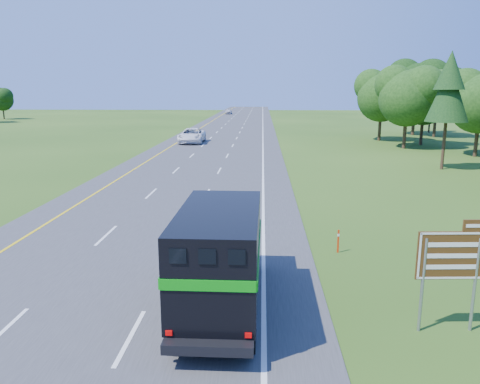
% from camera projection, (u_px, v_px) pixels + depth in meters
% --- Properties ---
extents(ground, '(300.00, 300.00, 0.00)m').
position_uv_depth(ground, '(30.00, 380.00, 10.99)').
color(ground, '#234713').
rests_on(ground, ground).
extents(road, '(15.00, 260.00, 0.04)m').
position_uv_depth(road, '(220.00, 143.00, 59.77)').
color(road, '#38383A').
rests_on(road, ground).
extents(lane_markings, '(11.15, 260.00, 0.01)m').
position_uv_depth(lane_markings, '(220.00, 143.00, 59.77)').
color(lane_markings, yellow).
rests_on(lane_markings, road).
extents(horse_truck, '(2.42, 7.42, 3.27)m').
position_uv_depth(horse_truck, '(221.00, 254.00, 14.27)').
color(horse_truck, black).
rests_on(horse_truck, road).
extents(white_suv, '(3.10, 6.62, 1.83)m').
position_uv_depth(white_suv, '(192.00, 136.00, 59.59)').
color(white_suv, white).
rests_on(white_suv, road).
extents(far_car, '(1.67, 4.08, 1.38)m').
position_uv_depth(far_car, '(229.00, 112.00, 129.75)').
color(far_car, '#B8B8BF').
rests_on(far_car, road).
extents(exit_sign, '(1.92, 0.19, 3.26)m').
position_uv_depth(exit_sign, '(452.00, 260.00, 12.81)').
color(exit_sign, gray).
rests_on(exit_sign, ground).
extents(delineator, '(0.08, 0.04, 0.99)m').
position_uv_depth(delineator, '(338.00, 240.00, 19.50)').
color(delineator, red).
rests_on(delineator, ground).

